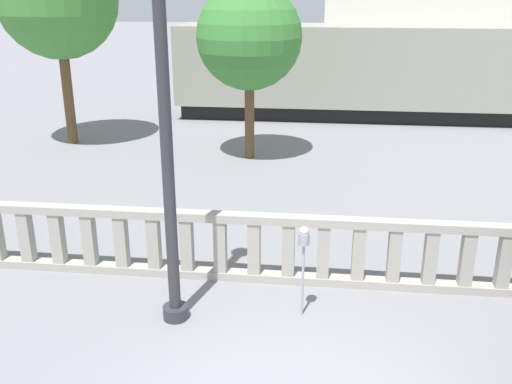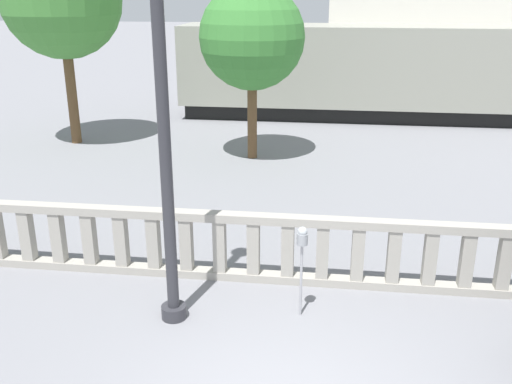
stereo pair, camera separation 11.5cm
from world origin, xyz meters
name	(u,v)px [view 1 (the left image)]	position (x,y,z in m)	size (l,w,h in m)	color
balustrade	(306,250)	(0.00, 3.37, 0.60)	(13.93, 0.24, 1.19)	#9E998E
lamppost	(164,98)	(-1.88, 2.06, 3.30)	(0.38, 0.38, 6.25)	#2D2D33
parking_meter	(304,245)	(-0.01, 2.38, 1.15)	(0.16, 0.16, 1.44)	#99999E
train_near	(431,71)	(4.07, 16.64, 1.80)	(18.33, 2.78, 3.99)	black
tree_left	(249,37)	(-1.88, 10.73, 3.40)	(2.89, 2.89, 4.86)	brown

